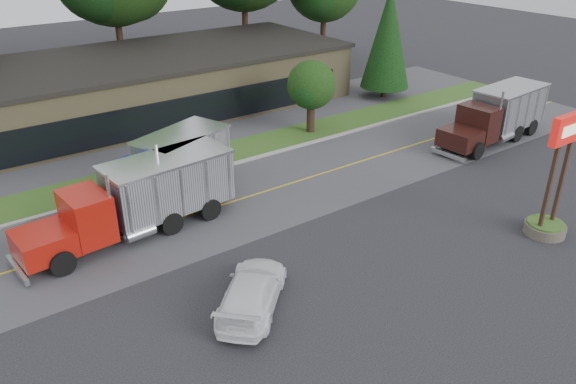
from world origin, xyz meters
The scene contains 14 objects.
ground centered at (0.00, 0.00, 0.00)m, with size 140.00×140.00×0.00m, color #39393E.
road centered at (0.00, 9.00, 0.00)m, with size 60.00×8.00×0.02m, color #5D5D62.
center_line centered at (0.00, 9.00, 0.00)m, with size 60.00×0.12×0.01m, color gold.
curb centered at (0.00, 13.20, 0.00)m, with size 60.00×0.30×0.12m, color #9E9E99.
grass_verge centered at (0.00, 15.00, 0.00)m, with size 60.00×3.40×0.03m, color #2F5A1F.
far_parking centered at (0.00, 20.00, 0.00)m, with size 60.00×7.00×0.02m, color #5D5D62.
strip_mall centered at (2.00, 26.00, 2.00)m, with size 32.00×12.00×4.00m, color #877752.
bilo_sign centered at (10.50, -2.50, 2.02)m, with size 2.20×1.90×5.95m.
evergreen_right centered at (20.00, 18.00, 4.92)m, with size 3.94×3.94×8.95m.
tree_verge centered at (10.05, 15.04, 3.16)m, with size 3.50×3.29×4.99m.
dump_truck_red centered at (-4.76, 8.93, 1.81)m, with size 10.60×3.43×3.36m.
dump_truck_blue centered at (-2.38, 11.19, 1.81)m, with size 8.77×5.30×3.36m.
dump_truck_maroon centered at (19.14, 6.57, 1.81)m, with size 9.45×3.32×3.36m.
rally_car centered at (-3.77, 0.96, 0.72)m, with size 2.03×4.98×1.45m, color white.
Camera 1 is at (-12.91, -14.06, 13.72)m, focal length 35.00 mm.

